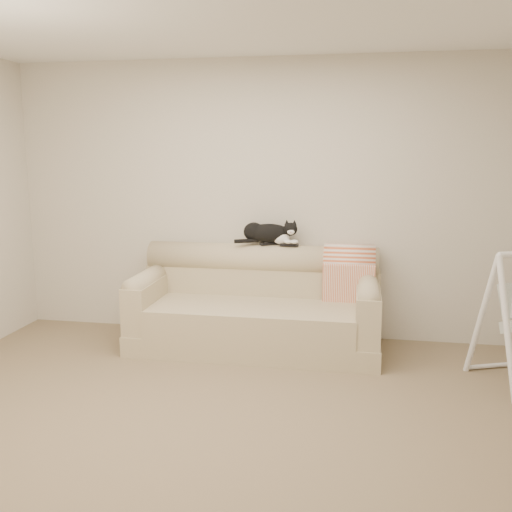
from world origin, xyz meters
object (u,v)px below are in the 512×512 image
Objects in this scene: sofa at (257,308)px; remote_a at (269,243)px; remote_b at (289,245)px; tuxedo_cat at (269,233)px.

remote_a is at bearing 73.35° from sofa.
remote_a is (0.08, 0.25, 0.56)m from sofa.
remote_b is (0.19, -0.04, -0.00)m from remote_a.
remote_a reaches higher than sofa.
sofa is at bearing -106.65° from remote_a.
tuxedo_cat reaches higher than remote_b.
remote_a is 1.05× the size of remote_b.
remote_a is 0.10m from tuxedo_cat.
remote_b is at bearing -8.32° from tuxedo_cat.
remote_b is (0.27, 0.22, 0.56)m from sofa.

